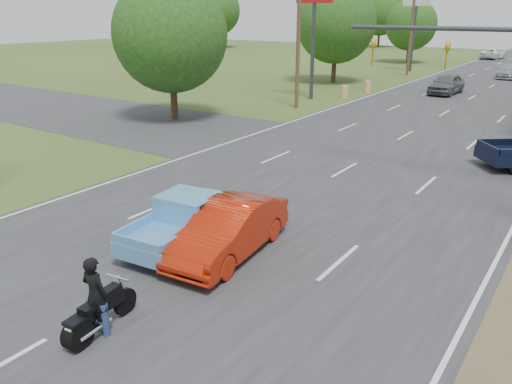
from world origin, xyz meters
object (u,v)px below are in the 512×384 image
Objects in this scene: red_convertible at (229,230)px; rider at (96,298)px; motorcycle at (96,316)px; blue_pickup at (189,218)px; distant_car_silver at (508,71)px; distant_car_white at (493,54)px; distant_car_grey at (447,84)px.

rider is (-0.02, -4.60, 0.11)m from red_convertible.
rider is at bearing 90.00° from motorcycle.
rider is 4.85m from blue_pickup.
rider reaches higher than distant_car_silver.
distant_car_white reaches higher than distant_car_silver.
distant_car_grey is 38.24m from distant_car_white.
rider is 0.36× the size of distant_car_grey.
red_convertible is 0.92× the size of distant_car_silver.
distant_car_silver is (2.40, 14.74, -0.11)m from distant_car_grey.
distant_car_grey is 0.98× the size of distant_car_silver.
motorcycle is at bearing 101.68° from distant_car_white.
red_convertible is 34.18m from distant_car_grey.
red_convertible is at bearing -82.20° from distant_car_grey.
red_convertible is at bearing -96.94° from rider.
distant_car_white is at bearing 88.80° from red_convertible.
distant_car_grey is at bearing 87.84° from motorcycle.
motorcycle is at bearing -78.09° from blue_pickup.
distant_car_grey reaches higher than red_convertible.
red_convertible is 0.85× the size of distant_car_white.
rider is at bearing -77.98° from blue_pickup.
distant_car_white is (-6.54, 76.77, 0.28)m from motorcycle.
red_convertible reaches higher than distant_car_silver.
rider reaches higher than red_convertible.
motorcycle is 0.42× the size of distant_car_silver.
red_convertible is at bearing 102.01° from distant_car_white.
blue_pickup is at bearing -84.74° from distant_car_grey.
motorcycle is at bearing -82.84° from distant_car_grey.
rider is 0.32× the size of distant_car_white.
distant_car_grey is (-3.05, 38.64, -0.04)m from rider.
blue_pickup is 34.07m from distant_car_grey.
blue_pickup reaches higher than red_convertible.
rider is 77.00m from distant_car_white.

